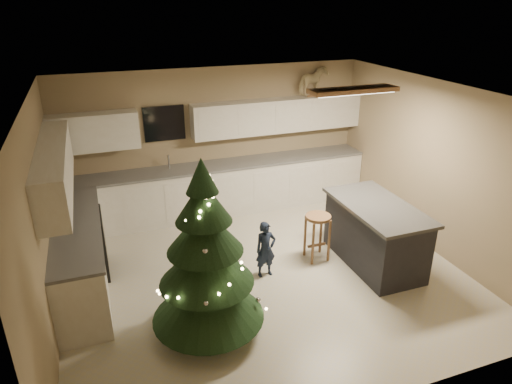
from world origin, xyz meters
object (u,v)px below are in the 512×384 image
bar_stool (318,226)px  toddler (266,249)px  rocking_horse (313,81)px  island (375,234)px  christmas_tree (206,266)px

bar_stool → toddler: (-0.90, -0.16, -0.13)m
rocking_horse → bar_stool: bearing=132.3°
island → rocking_horse: bearing=86.1°
christmas_tree → toddler: size_ratio=2.63×
island → rocking_horse: size_ratio=2.57×
christmas_tree → bar_stool: bearing=27.6°
island → rocking_horse: (0.18, 2.59, 1.79)m
bar_stool → rocking_horse: bearing=67.2°
island → rocking_horse: 3.15m
toddler → christmas_tree: bearing=-144.0°
bar_stool → rocking_horse: size_ratio=1.10×
island → christmas_tree: bearing=-166.9°
toddler → island: bearing=-11.2°
toddler → rocking_horse: bearing=49.2°
rocking_horse → toddler: bearing=117.4°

